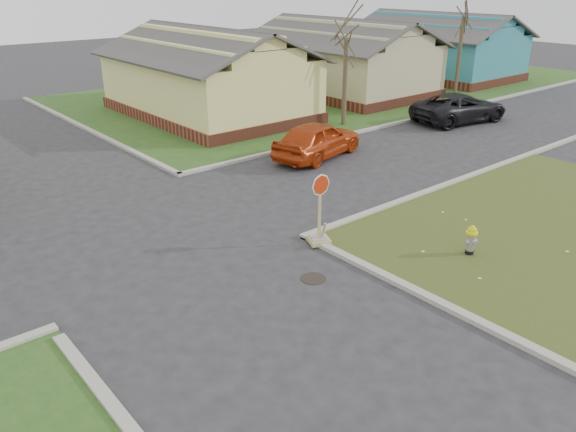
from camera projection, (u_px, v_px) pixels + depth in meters
ground at (229, 300)px, 13.10m from camera, size 120.00×120.00×0.00m
verge_far_right at (345, 86)px, 38.77m from camera, size 37.00×19.00×0.05m
curbs at (134, 232)px, 16.63m from camera, size 80.00×40.00×0.12m
manhole at (313, 278)px, 14.05m from camera, size 0.64×0.64×0.01m
side_house_yellow at (207, 74)px, 29.78m from camera, size 7.60×11.60×4.70m
side_house_tan at (341, 58)px, 35.68m from camera, size 7.60×11.60×4.70m
side_house_teal at (437, 47)px, 41.58m from camera, size 7.60×11.60×4.70m
tree_mid_right at (345, 82)px, 27.71m from camera, size 0.22×0.22×4.20m
tree_far_right at (459, 59)px, 33.72m from camera, size 0.22×0.22×4.76m
fire_hydrant at (471, 238)px, 15.03m from camera, size 0.31×0.31×0.83m
stop_sign at (319, 228)px, 15.67m from camera, size 0.58×0.57×2.05m
red_sedan at (317, 139)px, 23.19m from camera, size 4.77×2.74×1.53m
dark_pickup at (460, 108)px, 28.98m from camera, size 5.61×3.28×1.46m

